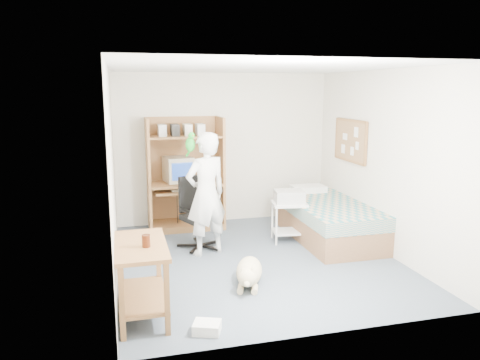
{
  "coord_description": "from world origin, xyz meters",
  "views": [
    {
      "loc": [
        -1.7,
        -5.67,
        2.24
      ],
      "look_at": [
        -0.17,
        0.23,
        1.05
      ],
      "focal_mm": 35.0,
      "sensor_mm": 36.0,
      "label": 1
    }
  ],
  "objects": [
    {
      "name": "wall_back",
      "position": [
        0.0,
        2.0,
        1.25
      ],
      "size": [
        3.6,
        0.02,
        2.5
      ],
      "primitive_type": "cube",
      "color": "silver",
      "rests_on": "floor"
    },
    {
      "name": "crt_monitor",
      "position": [
        -0.81,
        1.75,
        0.97
      ],
      "size": [
        0.49,
        0.51,
        0.4
      ],
      "rotation": [
        0.0,
        0.0,
        0.17
      ],
      "color": "beige",
      "rests_on": "computer_hutch"
    },
    {
      "name": "bed",
      "position": [
        1.3,
        0.62,
        0.29
      ],
      "size": [
        1.02,
        2.02,
        0.66
      ],
      "color": "brown",
      "rests_on": "floor"
    },
    {
      "name": "wall_left",
      "position": [
        -1.8,
        0.0,
        1.25
      ],
      "size": [
        0.02,
        4.0,
        2.5
      ],
      "primitive_type": "cube",
      "color": "silver",
      "rests_on": "floor"
    },
    {
      "name": "floor",
      "position": [
        0.0,
        0.0,
        0.0
      ],
      "size": [
        4.0,
        4.0,
        0.0
      ],
      "primitive_type": "plane",
      "color": "#485562",
      "rests_on": "ground"
    },
    {
      "name": "keyboard",
      "position": [
        -0.72,
        1.58,
        0.67
      ],
      "size": [
        0.46,
        0.18,
        0.03
      ],
      "primitive_type": "cube",
      "rotation": [
        0.0,
        0.0,
        0.05
      ],
      "color": "beige",
      "rests_on": "computer_hutch"
    },
    {
      "name": "person",
      "position": [
        -0.6,
        0.41,
        0.84
      ],
      "size": [
        0.72,
        0.6,
        1.68
      ],
      "primitive_type": "imported",
      "rotation": [
        0.0,
        0.0,
        3.53
      ],
      "color": "white",
      "rests_on": "floor"
    },
    {
      "name": "computer_hutch",
      "position": [
        -0.7,
        1.74,
        0.82
      ],
      "size": [
        1.2,
        0.63,
        1.8
      ],
      "color": "brown",
      "rests_on": "floor"
    },
    {
      "name": "dog",
      "position": [
        -0.32,
        -0.74,
        0.15
      ],
      "size": [
        0.49,
        0.9,
        0.35
      ],
      "rotation": [
        0.0,
        0.0,
        -0.33
      ],
      "color": "beige",
      "rests_on": "floor"
    },
    {
      "name": "printer_cart",
      "position": [
        0.68,
        0.63,
        0.39
      ],
      "size": [
        0.55,
        0.46,
        0.6
      ],
      "rotation": [
        0.0,
        0.0,
        -0.15
      ],
      "color": "white",
      "rests_on": "floor"
    },
    {
      "name": "side_desk",
      "position": [
        -1.55,
        -1.2,
        0.49
      ],
      "size": [
        0.5,
        1.0,
        0.75
      ],
      "color": "brown",
      "rests_on": "floor"
    },
    {
      "name": "parrot",
      "position": [
        -0.8,
        0.43,
        1.54
      ],
      "size": [
        0.12,
        0.21,
        0.34
      ],
      "rotation": [
        0.0,
        0.0,
        0.38
      ],
      "color": "#12801B",
      "rests_on": "person"
    },
    {
      "name": "pencil_cup",
      "position": [
        -0.33,
        1.65,
        0.82
      ],
      "size": [
        0.08,
        0.08,
        0.12
      ],
      "primitive_type": "cylinder",
      "color": "yellow",
      "rests_on": "computer_hutch"
    },
    {
      "name": "corkboard",
      "position": [
        1.77,
        0.9,
        1.45
      ],
      "size": [
        0.04,
        0.94,
        0.66
      ],
      "color": "olive",
      "rests_on": "wall_right"
    },
    {
      "name": "office_chair",
      "position": [
        -0.67,
        0.71,
        0.36
      ],
      "size": [
        0.58,
        0.59,
        1.01
      ],
      "rotation": [
        0.0,
        0.0,
        0.38
      ],
      "color": "black",
      "rests_on": "floor"
    },
    {
      "name": "wall_right",
      "position": [
        1.8,
        0.0,
        1.25
      ],
      "size": [
        0.02,
        4.0,
        2.5
      ],
      "primitive_type": "cube",
      "color": "silver",
      "rests_on": "floor"
    },
    {
      "name": "drink_glass",
      "position": [
        -1.5,
        -1.3,
        0.81
      ],
      "size": [
        0.08,
        0.08,
        0.12
      ],
      "primitive_type": "cylinder",
      "color": "#3B1809",
      "rests_on": "side_desk"
    },
    {
      "name": "ceiling",
      "position": [
        0.0,
        0.0,
        2.5
      ],
      "size": [
        3.6,
        4.0,
        0.02
      ],
      "primitive_type": "cube",
      "color": "white",
      "rests_on": "wall_back"
    },
    {
      "name": "floor_box_b",
      "position": [
        -1.5,
        -1.11,
        0.04
      ],
      "size": [
        0.25,
        0.27,
        0.08
      ],
      "primitive_type": "cube",
      "rotation": [
        0.0,
        0.0,
        -0.42
      ],
      "color": "#A5A4A0",
      "rests_on": "floor"
    },
    {
      "name": "floor_box_a",
      "position": [
        -0.99,
        -1.7,
        0.05
      ],
      "size": [
        0.31,
        0.28,
        0.1
      ],
      "primitive_type": "cube",
      "rotation": [
        0.0,
        0.0,
        -0.37
      ],
      "color": "white",
      "rests_on": "floor"
    },
    {
      "name": "printer",
      "position": [
        0.68,
        0.63,
        0.69
      ],
      "size": [
        0.46,
        0.38,
        0.18
      ],
      "primitive_type": "cube",
      "rotation": [
        0.0,
        0.0,
        -0.15
      ],
      "color": "#B0B1AB",
      "rests_on": "printer_cart"
    }
  ]
}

